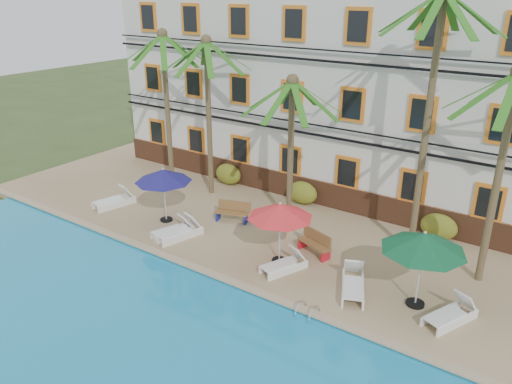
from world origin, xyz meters
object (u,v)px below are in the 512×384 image
Objects in this scene: palm_b at (208,95)px; lounger_c at (180,231)px; umbrella_blue at (163,176)px; lounger_e at (353,284)px; lounger_f at (451,314)px; umbrella_green at (424,242)px; palm_d at (431,96)px; umbrella_red at (280,211)px; palm_a at (166,89)px; lounger_b at (173,230)px; bench_left at (232,211)px; palm_c at (291,129)px; pool_ladder at (307,314)px; palm_e at (504,149)px; lounger_d at (285,264)px; bench_right at (316,243)px; lounger_a at (115,200)px.

palm_b reaches higher than lounger_c.
lounger_e is at bearing -2.80° from umbrella_blue.
umbrella_green is at bearing 167.26° from lounger_f.
palm_d is 4.00× the size of umbrella_red.
palm_a is 3.22× the size of umbrella_red.
bench_left reaches higher than lounger_b.
palm_c is 4.54m from bench_left.
palm_c is at bearing 156.15° from umbrella_green.
palm_a is 13.56m from pool_ladder.
pool_ladder is (3.99, -5.41, -4.25)m from palm_c.
palm_b is 13.08m from palm_e.
lounger_d reaches higher than pool_ladder.
umbrella_blue is at bearing -145.89° from bench_left.
lounger_d is at bearing 137.26° from pool_ladder.
palm_c is at bearing 32.63° from umbrella_blue.
palm_c is 0.86× the size of palm_e.
palm_b is 3.13× the size of umbrella_red.
bench_right is (5.28, 2.01, 0.17)m from lounger_c.
lounger_b is at bearing -174.85° from umbrella_green.
lounger_e is at bearing -135.77° from palm_e.
bench_right is (7.37, -2.56, -4.48)m from palm_b.
palm_c is 2.61× the size of umbrella_blue.
umbrella_blue is at bearing 3.63° from lounger_a.
palm_c is 2.65× the size of umbrella_red.
lounger_c is (0.35, 0.03, 0.03)m from lounger_b.
umbrella_blue is 1.59× the size of bench_right.
lounger_d is (-3.35, -3.96, -5.89)m from palm_d.
palm_c is at bearing 157.74° from lounger_f.
lounger_b is 0.35m from lounger_c.
umbrella_blue reaches higher than lounger_b.
lounger_e is at bearing -176.52° from lounger_f.
lounger_e is at bearing -167.11° from umbrella_green.
palm_a is 7.30m from palm_c.
palm_d is 6.26× the size of bench_right.
palm_e reaches higher than umbrella_red.
umbrella_blue is at bearing -50.22° from palm_a.
palm_b is at bearing 160.83° from bench_right.
palm_e is at bearing 10.88° from lounger_a.
palm_a reaches higher than lounger_f.
palm_e is at bearing -1.32° from palm_a.
palm_e is 3.66× the size of lounger_a.
lounger_b is 7.96m from lounger_e.
umbrella_green is at bearing 0.05° from umbrella_blue.
palm_c is at bearing 143.67° from lounger_e.
palm_e reaches higher than lounger_a.
lounger_e is (4.62, -3.40, -3.94)m from palm_c.
palm_c is 4.05m from umbrella_red.
palm_e is 4.81× the size of bench_left.
umbrella_red is at bearing 138.82° from lounger_d.
palm_a reaches higher than umbrella_blue.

